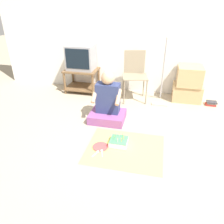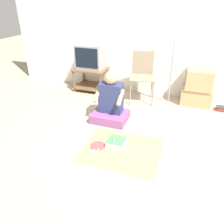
# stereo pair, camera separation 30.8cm
# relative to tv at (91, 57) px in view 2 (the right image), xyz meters

# --- Properties ---
(ground_plane) EXTENTS (16.00, 16.00, 0.00)m
(ground_plane) POSITION_rel_tv_xyz_m (1.38, -1.81, -0.72)
(ground_plane) COLOR tan
(wall_back) EXTENTS (6.40, 0.06, 2.55)m
(wall_back) POSITION_rel_tv_xyz_m (1.38, 0.27, 0.56)
(wall_back) COLOR white
(wall_back) RESTS_ON ground_plane
(tv_stand) EXTENTS (0.66, 0.51, 0.47)m
(tv_stand) POSITION_rel_tv_xyz_m (-0.00, -0.02, -0.43)
(tv_stand) COLOR brown
(tv_stand) RESTS_ON ground_plane
(tv) EXTENTS (0.53, 0.42, 0.48)m
(tv) POSITION_rel_tv_xyz_m (0.00, 0.00, 0.00)
(tv) COLOR #99999E
(tv) RESTS_ON tv_stand
(folding_chair) EXTENTS (0.53, 0.50, 0.92)m
(folding_chair) POSITION_rel_tv_xyz_m (1.11, -0.15, -0.18)
(folding_chair) COLOR gray
(folding_chair) RESTS_ON ground_plane
(cardboard_box_stack) EXTENTS (0.53, 0.43, 0.67)m
(cardboard_box_stack) POSITION_rel_tv_xyz_m (2.12, -0.01, -0.39)
(cardboard_box_stack) COLOR tan
(cardboard_box_stack) RESTS_ON ground_plane
(dust_mop) EXTENTS (0.28, 0.37, 1.22)m
(dust_mop) POSITION_rel_tv_xyz_m (1.63, -0.27, -0.36)
(dust_mop) COLOR #B2ADA3
(dust_mop) RESTS_ON ground_plane
(book_pile) EXTENTS (0.19, 0.14, 0.08)m
(book_pile) POSITION_rel_tv_xyz_m (2.56, -0.15, -0.68)
(book_pile) COLOR #B72D28
(book_pile) RESTS_ON ground_plane
(person_seated) EXTENTS (0.56, 0.45, 0.89)m
(person_seated) POSITION_rel_tv_xyz_m (0.82, -1.10, -0.42)
(person_seated) COLOR #8C4C8C
(person_seated) RESTS_ON ground_plane
(party_cloth) EXTENTS (1.01, 0.84, 0.01)m
(party_cloth) POSITION_rel_tv_xyz_m (1.22, -1.81, -0.71)
(party_cloth) COLOR #EAD666
(party_cloth) RESTS_ON ground_plane
(birthday_cake) EXTENTS (0.24, 0.24, 0.14)m
(birthday_cake) POSITION_rel_tv_xyz_m (1.13, -1.73, -0.67)
(birthday_cake) COLOR silver
(birthday_cake) RESTS_ON party_cloth
(paper_plate) EXTENTS (0.21, 0.21, 0.01)m
(paper_plate) POSITION_rel_tv_xyz_m (0.90, -1.85, -0.70)
(paper_plate) COLOR #D84C4C
(paper_plate) RESTS_ON party_cloth
(plastic_spoon_near) EXTENTS (0.06, 0.14, 0.01)m
(plastic_spoon_near) POSITION_rel_tv_xyz_m (0.94, -1.94, -0.70)
(plastic_spoon_near) COLOR white
(plastic_spoon_near) RESTS_ON party_cloth
(plastic_spoon_far) EXTENTS (0.07, 0.14, 0.01)m
(plastic_spoon_far) POSITION_rel_tv_xyz_m (0.89, -1.97, -0.70)
(plastic_spoon_far) COLOR white
(plastic_spoon_far) RESTS_ON party_cloth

